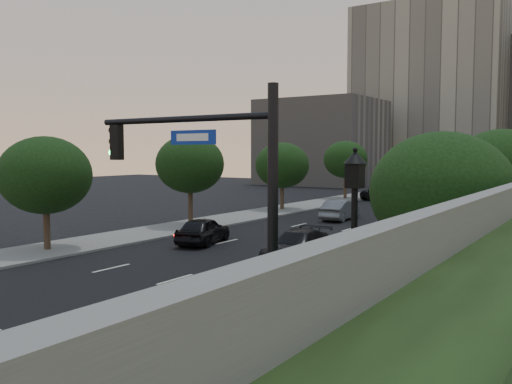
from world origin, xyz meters
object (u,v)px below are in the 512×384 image
Objects in this scene: sedan_near_left at (203,230)px; pedestrian_a at (418,307)px; sedan_mid_left at (340,210)px; sedan_far_right at (480,210)px; sedan_far_left at (382,194)px; sedan_near_right at (297,246)px; pedestrian_c at (477,262)px; pedestrian_b at (442,256)px; street_lamp at (354,255)px; traffic_signal_mast at (233,230)px.

pedestrian_a reaches higher than sedan_near_left.
sedan_mid_left is 1.13× the size of sedan_far_right.
sedan_far_left is 36.38m from sedan_near_right.
sedan_far_left is at bearing -83.17° from sedan_mid_left.
pedestrian_c reaches higher than sedan_mid_left.
pedestrian_b reaches higher than sedan_near_left.
sedan_near_left is at bearing 142.75° from street_lamp.
street_lamp is 28.66m from sedan_mid_left.
sedan_near_left is at bearing 77.91° from sedan_mid_left.
pedestrian_a is at bearing 134.00° from sedan_near_left.
sedan_near_right is (5.14, -16.17, -0.05)m from sedan_mid_left.
traffic_signal_mast is 4.12m from street_lamp.
sedan_near_left is (-14.40, 10.95, -1.83)m from street_lamp.
sedan_far_right is (-3.11, 32.42, -1.88)m from street_lamp.
street_lamp reaches higher than sedan_near_right.
sedan_far_left is 1.20× the size of sedan_far_right.
traffic_signal_mast is 13.46m from pedestrian_b.
sedan_near_right is at bearing 127.00° from street_lamp.
traffic_signal_mast is at bearing 106.01° from sedan_mid_left.
pedestrian_b reaches higher than sedan_far_right.
street_lamp is 47.74m from sedan_far_left.
sedan_near_right is at bearing 113.58° from traffic_signal_mast.
sedan_near_left is 7.27m from sedan_near_right.
sedan_near_right is (-7.25, 9.62, -1.87)m from street_lamp.
sedan_near_right is (7.15, -1.33, -0.04)m from sedan_near_left.
sedan_near_left is (-12.98, 14.68, -2.86)m from traffic_signal_mast.
traffic_signal_mast reaches higher than street_lamp.
sedan_near_left is at bearing -99.46° from sedan_far_right.
pedestrian_a is at bearing 62.22° from pedestrian_c.
traffic_signal_mast reaches higher than sedan_mid_left.
traffic_signal_mast reaches higher than pedestrian_b.
street_lamp is 1.13× the size of sedan_mid_left.
traffic_signal_mast is 19.80m from sedan_near_left.
sedan_mid_left is (-10.96, 29.51, -2.85)m from traffic_signal_mast.
street_lamp is 32.63m from sedan_far_right.
sedan_near_left reaches higher than sedan_far_right.
sedan_far_left is 3.18× the size of pedestrian_a.
sedan_far_left is at bearing -102.37° from sedan_near_left.
sedan_near_left is 2.87× the size of pedestrian_a.
sedan_far_left is 18.05m from sedan_far_right.
pedestrian_b reaches higher than pedestrian_c.
sedan_mid_left is at bearing -76.10° from pedestrian_a.
sedan_near_left is 14.43m from pedestrian_b.
sedan_far_right is 2.65× the size of pedestrian_a.
sedan_far_right is at bearing 95.48° from street_lamp.
sedan_far_right is at bearing -133.09° from sedan_near_left.
street_lamp is 2.68m from pedestrian_a.
traffic_signal_mast is 6.60m from pedestrian_a.
pedestrian_a reaches higher than sedan_mid_left.
traffic_signal_mast is at bearing 47.35° from pedestrian_a.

